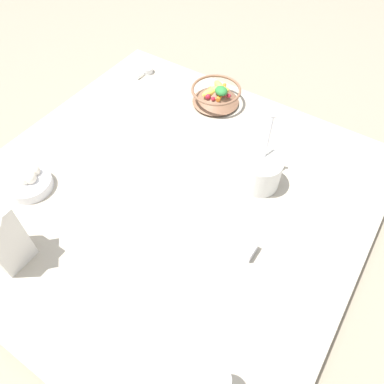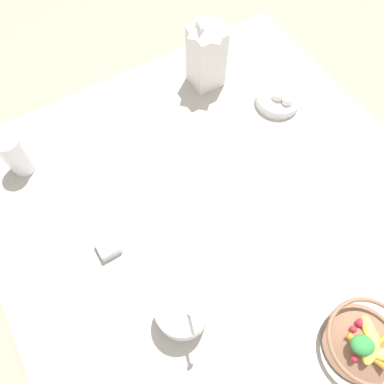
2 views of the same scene
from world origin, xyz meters
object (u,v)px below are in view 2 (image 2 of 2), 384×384
(drinking_cup, at_px, (15,153))
(spice_jar, at_px, (108,247))
(milk_carton, at_px, (206,51))
(garlic_bowl, at_px, (279,98))
(fruit_bowl, at_px, (366,342))
(yogurt_tub, at_px, (182,311))

(drinking_cup, height_order, spice_jar, drinking_cup)
(milk_carton, xyz_separation_m, garlic_bowl, (0.19, 0.15, -0.10))
(fruit_bowl, height_order, garlic_bowl, fruit_bowl)
(yogurt_tub, xyz_separation_m, spice_jar, (-0.24, -0.08, -0.04))
(spice_jar, bearing_deg, milk_carton, 124.79)
(spice_jar, relative_size, garlic_bowl, 0.38)
(yogurt_tub, xyz_separation_m, drinking_cup, (-0.59, -0.18, 0.01))
(fruit_bowl, bearing_deg, spice_jar, -141.76)
(fruit_bowl, xyz_separation_m, yogurt_tub, (-0.27, -0.32, 0.02))
(milk_carton, height_order, drinking_cup, milk_carton)
(yogurt_tub, bearing_deg, garlic_bowl, 124.67)
(fruit_bowl, bearing_deg, drinking_cup, -149.67)
(fruit_bowl, relative_size, yogurt_tub, 0.83)
(yogurt_tub, height_order, drinking_cup, yogurt_tub)
(fruit_bowl, relative_size, spice_jar, 3.52)
(milk_carton, bearing_deg, fruit_bowl, -7.69)
(spice_jar, distance_m, garlic_bowl, 0.68)
(yogurt_tub, relative_size, garlic_bowl, 1.61)
(fruit_bowl, xyz_separation_m, drinking_cup, (-0.86, -0.50, 0.03))
(drinking_cup, xyz_separation_m, spice_jar, (0.35, 0.10, -0.06))
(fruit_bowl, distance_m, garlic_bowl, 0.72)
(fruit_bowl, height_order, spice_jar, fruit_bowl)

